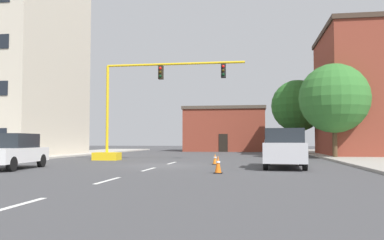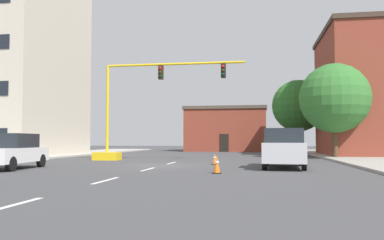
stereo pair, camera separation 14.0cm
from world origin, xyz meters
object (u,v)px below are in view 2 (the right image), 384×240
Objects in this scene: pickup_truck_silver at (284,149)px; traffic_cone_roadside_b at (215,159)px; tree_right_mid at (335,98)px; traffic_cone_roadside_a at (217,165)px; traffic_signal_gantry at (127,127)px; tree_right_far at (298,106)px; sedan_white_near_left at (11,151)px.

traffic_cone_roadside_b is at bearing 149.27° from pickup_truck_silver.
tree_right_mid is 12.81m from traffic_cone_roadside_b.
traffic_cone_roadside_a is at bearing -126.95° from pickup_truck_silver.
pickup_truck_silver is at bearing -30.73° from traffic_cone_roadside_b.
tree_right_far is (13.42, 15.78, 2.68)m from traffic_signal_gantry.
traffic_signal_gantry is 12.24m from pickup_truck_silver.
tree_right_far is 12.10× the size of traffic_cone_roadside_b.
traffic_signal_gantry reaches higher than sedan_white_near_left.
pickup_truck_silver is at bearing -112.67° from tree_right_mid.
traffic_cone_roadside_b is at bearing -30.97° from traffic_signal_gantry.
tree_right_mid is 17.36m from traffic_cone_roadside_a.
traffic_signal_gantry is at bearing 149.12° from pickup_truck_silver.
tree_right_far reaches higher than traffic_signal_gantry.
tree_right_mid is (15.01, 4.71, 2.29)m from traffic_signal_gantry.
pickup_truck_silver is at bearing -97.70° from tree_right_far.
tree_right_far is (-1.59, 11.08, 0.39)m from tree_right_mid.
tree_right_mid is at bearing 17.41° from traffic_signal_gantry.
traffic_signal_gantry is 13.91× the size of traffic_cone_roadside_a.
tree_right_mid is at bearing 46.15° from traffic_cone_roadside_b.
pickup_truck_silver is at bearing 12.70° from sedan_white_near_left.
tree_right_far is 27.17m from traffic_cone_roadside_a.
sedan_white_near_left is (-2.83, -9.23, -1.45)m from traffic_signal_gantry.
traffic_cone_roadside_a is (10.21, -1.07, -0.51)m from sedan_white_near_left.
tree_right_mid is 0.94× the size of tree_right_far.
pickup_truck_silver is at bearing -30.88° from traffic_signal_gantry.
traffic_signal_gantry reaches higher than traffic_cone_roadside_a.
traffic_signal_gantry is 9.77m from sedan_white_near_left.
pickup_truck_silver is 4.45m from traffic_cone_roadside_b.
pickup_truck_silver reaches higher than sedan_white_near_left.
traffic_cone_roadside_b is (-6.76, -19.78, -4.71)m from tree_right_far.
pickup_truck_silver is 8.61× the size of traffic_cone_roadside_b.
sedan_white_near_left is at bearing -167.30° from pickup_truck_silver.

